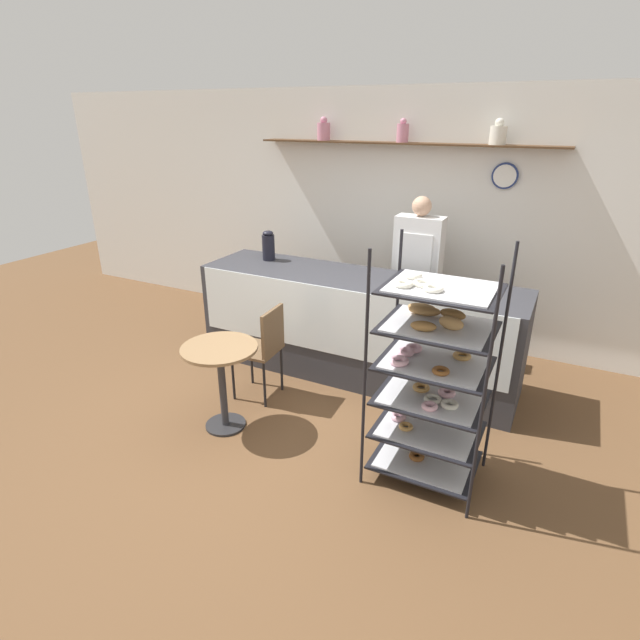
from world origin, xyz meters
TOP-DOWN VIEW (x-y plane):
  - ground_plane at (0.00, 0.00)m, footprint 14.00×14.00m
  - back_wall at (0.00, 2.40)m, footprint 10.00×0.30m
  - display_counter at (0.00, 1.18)m, footprint 3.11×0.78m
  - pastry_rack at (1.05, -0.00)m, footprint 0.77×0.61m
  - person_worker at (0.38, 1.85)m, footprint 0.48×0.23m
  - cafe_table at (-0.59, -0.18)m, footprint 0.61×0.61m
  - cafe_chair at (-0.54, 0.38)m, footprint 0.40×0.40m
  - coffee_carafe at (-1.07, 1.32)m, footprint 0.13×0.13m
  - donut_tray_counter at (0.76, 1.14)m, footprint 0.42×0.34m

SIDE VIEW (x-z plane):
  - ground_plane at x=0.00m, z-range 0.00..0.00m
  - display_counter at x=0.00m, z-range 0.00..1.01m
  - cafe_chair at x=-0.54m, z-range 0.10..0.97m
  - cafe_table at x=-0.59m, z-range 0.18..0.91m
  - pastry_rack at x=1.05m, z-range -0.05..1.65m
  - person_worker at x=0.38m, z-range 0.07..1.76m
  - donut_tray_counter at x=0.76m, z-range 1.00..1.05m
  - coffee_carafe at x=-1.07m, z-range 1.00..1.31m
  - back_wall at x=0.00m, z-range 0.01..2.71m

